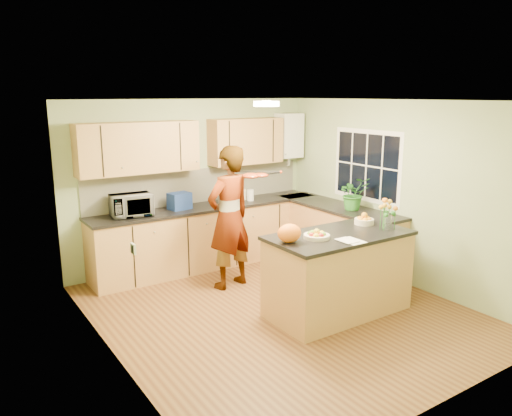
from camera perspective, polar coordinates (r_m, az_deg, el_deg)
floor at (r=6.18m, az=2.70°, el=-11.68°), size 4.50×4.50×0.00m
ceiling at (r=5.62m, az=2.98°, el=12.17°), size 4.00×4.50×0.02m
wall_back at (r=7.66m, az=-7.21°, el=2.89°), size 4.00×0.02×2.50m
wall_front at (r=4.25m, az=21.23°, el=-6.12°), size 4.00×0.02×2.50m
wall_left at (r=4.90m, az=-16.40°, el=-3.30°), size 0.02×4.50×2.50m
wall_right at (r=7.12m, az=15.91°, el=1.72°), size 0.02×4.50×2.50m
back_counter at (r=7.62m, az=-5.36°, el=-3.14°), size 3.64×0.62×0.94m
right_counter at (r=7.66m, az=9.26°, el=-3.17°), size 0.62×2.24×0.94m
splashback at (r=7.70m, az=-6.48°, el=2.58°), size 3.60×0.02×0.52m
upper_cabinets at (r=7.35m, az=-7.98°, el=7.16°), size 3.20×0.34×0.70m
boiler at (r=8.34m, az=3.78°, el=8.25°), size 0.40×0.30×0.86m
window_right at (r=7.46m, az=12.52°, el=4.75°), size 0.01×1.30×1.05m
light_switch at (r=4.34m, az=-13.86°, el=-4.53°), size 0.02×0.09×0.09m
ceiling_lamp at (r=5.87m, az=1.19°, el=11.83°), size 0.30×0.30×0.07m
peninsula_island at (r=6.05m, az=9.36°, el=-7.36°), size 1.71×0.88×0.98m
fruit_dish at (r=5.66m, az=6.95°, el=-3.04°), size 0.30×0.30×0.10m
orange_bowl at (r=6.36m, az=12.26°, el=-1.30°), size 0.24×0.24×0.14m
flower_vase at (r=6.13m, az=14.89°, el=0.20°), size 0.23×0.23×0.43m
orange_bag at (r=5.47m, az=3.83°, el=-2.88°), size 0.33×0.30×0.21m
papers at (r=5.63m, az=10.87°, el=-3.68°), size 0.21×0.28×0.01m
violinist at (r=6.65m, az=-3.07°, el=-1.12°), size 0.78×0.60×1.92m
violin at (r=6.45m, az=-0.60°, el=3.71°), size 0.56×0.49×0.14m
microwave at (r=7.01m, az=-14.06°, el=0.31°), size 0.57×0.42×0.30m
blue_box at (r=7.29m, az=-8.74°, el=0.80°), size 0.33×0.27×0.24m
kettle at (r=7.56m, az=-3.75°, el=1.41°), size 0.17×0.17×0.31m
jar_cream at (r=7.84m, az=-1.52°, el=1.54°), size 0.14×0.14×0.17m
jar_white at (r=7.80m, az=-0.66°, el=1.48°), size 0.14×0.14×0.17m
potted_plant at (r=7.28m, az=11.09°, el=1.65°), size 0.53×0.49×0.48m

